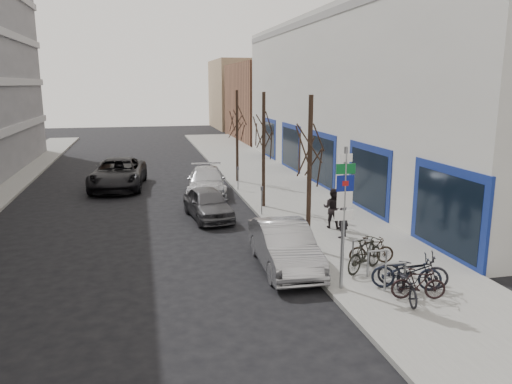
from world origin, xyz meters
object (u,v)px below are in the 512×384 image
parked_car_mid (208,203)px  lane_car (118,174)px  parked_car_front (284,246)px  parked_car_back (207,181)px  bike_near_right (419,283)px  meter_mid (262,198)px  pedestrian_near (343,216)px  bike_near_left (407,283)px  bike_far_curb (413,267)px  bike_mid_inner (365,254)px  meter_front (300,233)px  tree_mid (264,123)px  tree_far (237,114)px  pedestrian_far (333,208)px  highway_sign_pole (344,210)px  meter_back (238,176)px  bike_far_inner (372,250)px  bike_mid_curb (407,269)px  bike_rack (377,260)px  tree_near (310,137)px

parked_car_mid → lane_car: 8.74m
parked_car_front → parked_car_back: size_ratio=0.91×
bike_near_right → parked_car_front: bearing=53.5°
meter_mid → pedestrian_near: bearing=-61.6°
bike_near_left → bike_far_curb: bike_far_curb is taller
bike_mid_inner → parked_car_back: 13.13m
meter_front → tree_mid: bearing=86.3°
tree_far → bike_far_curb: tree_far is taller
parked_car_front → parked_car_mid: (-1.58, 6.64, -0.06)m
lane_car → pedestrian_far: (8.73, -10.83, 0.13)m
highway_sign_pole → meter_front: size_ratio=3.31×
highway_sign_pole → pedestrian_near: 5.12m
tree_mid → bike_near_left: (1.20, -11.16, -3.47)m
bike_mid_inner → pedestrian_far: size_ratio=1.10×
lane_car → meter_back: bearing=-17.0°
meter_front → bike_far_inner: bearing=-33.8°
bike_far_inner → tree_far: bearing=15.0°
pedestrian_far → meter_back: bearing=-36.4°
parked_car_mid → pedestrian_far: 5.58m
parked_car_front → meter_back: bearing=88.1°
bike_near_right → parked_car_mid: bearing=38.2°
tree_mid → pedestrian_near: 6.57m
bike_mid_curb → pedestrian_near: bearing=20.1°
highway_sign_pole → bike_far_inner: (1.74, 1.68, -1.86)m
bike_near_left → bike_mid_inner: size_ratio=0.88×
tree_far → parked_car_front: tree_far is taller
tree_far → pedestrian_near: tree_far is taller
bike_near_left → parked_car_front: bearing=135.9°
meter_front → parked_car_mid: (-2.35, 5.92, -0.23)m
highway_sign_pole → bike_far_curb: bearing=-10.6°
highway_sign_pole → tree_mid: 10.15m
bike_near_right → bike_far_curb: size_ratio=0.75×
bike_rack → tree_mid: bearing=97.3°
bike_rack → parked_car_back: (-3.41, 13.21, 0.06)m
bike_mid_curb → lane_car: (-8.47, 17.12, 0.11)m
bike_mid_curb → parked_car_mid: 10.37m
meter_front → lane_car: size_ratio=0.21×
bike_near_left → bike_far_inner: bearing=94.0°
bike_rack → tree_near: tree_near is taller
highway_sign_pole → bike_far_inner: highway_sign_pole is taller
parked_car_back → parked_car_mid: bearing=-89.9°
meter_mid → parked_car_mid: (-2.35, 0.42, -0.23)m
tree_far → pedestrian_near: (1.72, -12.01, -3.14)m
bike_rack → bike_far_inner: 1.12m
parked_car_back → bike_far_curb: bearing=-67.2°
tree_mid → bike_near_left: bearing=-83.9°
tree_far → meter_back: tree_far is taller
meter_front → bike_near_right: meter_front is taller
highway_sign_pole → bike_rack: size_ratio=1.86×
parked_car_mid → parked_car_back: parked_car_back is taller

